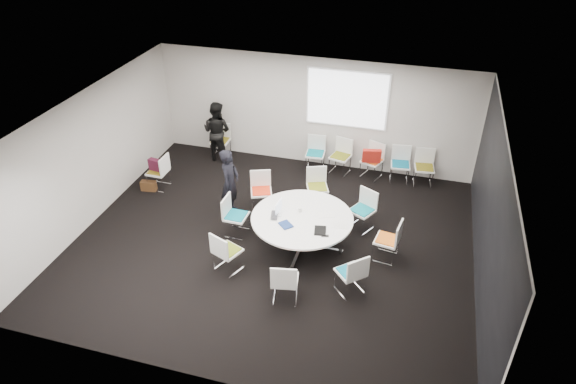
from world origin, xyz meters
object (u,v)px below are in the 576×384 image
(chair_ring_a, at_px, (387,247))
(chair_ring_f, at_px, (228,258))
(chair_ring_c, at_px, (317,194))
(cup, at_px, (300,210))
(chair_back_c, at_px, (372,167))
(maroon_bag, at_px, (157,165))
(chair_ring_e, at_px, (236,223))
(person_main, at_px, (230,183))
(laptop, at_px, (277,215))
(chair_back_d, at_px, (400,171))
(conference_table, at_px, (302,226))
(chair_spare_left, at_px, (159,178))
(chair_ring_b, at_px, (362,217))
(person_back, at_px, (217,131))
(brown_bag, at_px, (149,186))
(chair_back_b, at_px, (340,163))
(chair_person_back, at_px, (221,146))
(chair_ring_d, at_px, (261,198))
(chair_back_a, at_px, (315,160))
(chair_back_e, at_px, (423,174))

(chair_ring_a, relative_size, chair_ring_f, 1.00)
(chair_ring_c, height_order, cup, chair_ring_c)
(chair_back_c, height_order, maroon_bag, chair_back_c)
(chair_ring_e, xyz_separation_m, person_main, (-0.37, 0.70, 0.51))
(cup, bearing_deg, laptop, -145.30)
(chair_ring_a, height_order, laptop, chair_ring_a)
(chair_back_d, bearing_deg, chair_ring_a, 84.50)
(conference_table, height_order, chair_spare_left, chair_spare_left)
(chair_ring_b, height_order, chair_ring_f, same)
(person_back, height_order, laptop, person_back)
(chair_ring_b, height_order, brown_bag, chair_ring_b)
(chair_spare_left, bearing_deg, chair_back_b, -63.99)
(chair_person_back, xyz_separation_m, brown_bag, (-1.02, -2.08, -0.16))
(chair_ring_d, height_order, chair_back_a, same)
(chair_ring_a, height_order, chair_ring_e, same)
(conference_table, distance_m, chair_back_e, 3.87)
(chair_back_a, distance_m, person_back, 2.63)
(chair_back_a, relative_size, chair_back_d, 1.00)
(conference_table, height_order, chair_back_b, chair_back_b)
(chair_back_d, xyz_separation_m, chair_spare_left, (-5.50, -1.91, 0.00))
(chair_ring_b, height_order, person_back, person_back)
(chair_back_d, bearing_deg, chair_back_e, 173.75)
(chair_back_d, height_order, maroon_bag, chair_back_d)
(chair_ring_e, xyz_separation_m, chair_back_c, (2.40, 3.12, 0.00))
(chair_back_c, xyz_separation_m, maroon_bag, (-4.83, -1.91, 0.34))
(chair_spare_left, distance_m, brown_bag, 0.32)
(chair_ring_c, bearing_deg, chair_person_back, -48.56)
(chair_ring_f, relative_size, person_main, 0.56)
(chair_back_e, bearing_deg, laptop, 42.88)
(chair_back_b, bearing_deg, chair_ring_f, 86.56)
(chair_back_c, distance_m, chair_back_d, 0.68)
(laptop, xyz_separation_m, cup, (0.40, 0.28, 0.03))
(chair_ring_b, xyz_separation_m, chair_ring_d, (-2.29, 0.13, 0.00))
(chair_back_e, height_order, person_back, person_back)
(chair_spare_left, bearing_deg, chair_ring_d, -92.94)
(chair_back_a, xyz_separation_m, chair_back_e, (2.68, 0.02, 0.00))
(chair_back_e, xyz_separation_m, maroon_bag, (-6.08, -1.91, 0.34))
(chair_ring_b, relative_size, chair_ring_d, 1.00)
(chair_ring_e, relative_size, chair_back_e, 1.00)
(chair_spare_left, height_order, laptop, chair_spare_left)
(chair_ring_e, bearing_deg, chair_ring_f, 14.03)
(chair_back_e, xyz_separation_m, person_main, (-4.03, -2.42, 0.51))
(chair_back_b, bearing_deg, chair_ring_c, 96.06)
(person_main, distance_m, maroon_bag, 2.12)
(chair_person_back, relative_size, person_back, 0.55)
(chair_spare_left, relative_size, laptop, 2.76)
(person_main, bearing_deg, chair_back_a, -28.62)
(chair_back_c, bearing_deg, chair_ring_d, 65.13)
(chair_person_back, bearing_deg, chair_ring_a, 145.57)
(maroon_bag, bearing_deg, chair_ring_b, -3.43)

